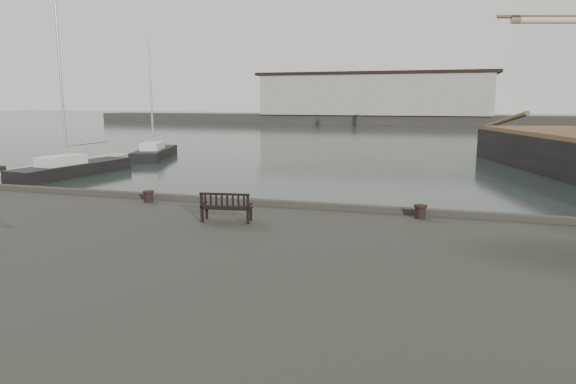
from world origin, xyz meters
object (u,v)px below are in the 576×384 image
(yacht_c, at_px, (73,172))
(yacht_d, at_px, (155,155))
(bench, at_px, (227,212))
(bollard_left, at_px, (149,197))
(bollard_right, at_px, (420,212))

(yacht_c, height_order, yacht_d, yacht_c)
(yacht_d, bearing_deg, bench, -73.03)
(bollard_left, xyz_separation_m, yacht_d, (-14.37, 24.26, -1.52))
(bollard_left, bearing_deg, yacht_c, 136.19)
(bench, bearing_deg, bollard_right, 12.65)
(bench, relative_size, bollard_right, 3.73)
(bollard_left, bearing_deg, bench, -26.97)
(bench, distance_m, bollard_left, 4.02)
(bench, bearing_deg, bollard_left, 145.14)
(bollard_right, height_order, yacht_d, yacht_d)
(bench, height_order, yacht_d, yacht_d)
(bollard_right, bearing_deg, bench, -159.45)
(yacht_d, bearing_deg, bollard_left, -76.93)
(bollard_left, bearing_deg, yacht_d, 120.64)
(yacht_c, bearing_deg, bench, -34.00)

